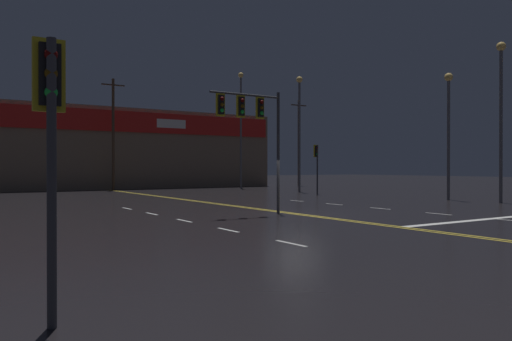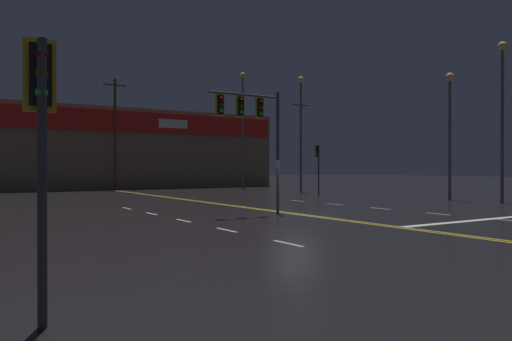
# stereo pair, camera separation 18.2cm
# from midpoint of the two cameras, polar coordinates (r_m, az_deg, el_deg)

# --- Properties ---
(ground_plane) EXTENTS (200.00, 200.00, 0.00)m
(ground_plane) POSITION_cam_midpoint_polar(r_m,az_deg,el_deg) (23.31, 4.67, -4.96)
(ground_plane) COLOR black
(road_markings) EXTENTS (16.66, 60.00, 0.01)m
(road_markings) POSITION_cam_midpoint_polar(r_m,az_deg,el_deg) (23.03, 9.02, -5.01)
(road_markings) COLOR gold
(road_markings) RESTS_ON ground
(traffic_signal_median) EXTENTS (3.66, 0.36, 5.67)m
(traffic_signal_median) POSITION_cam_midpoint_polar(r_m,az_deg,el_deg) (22.61, -0.47, 6.13)
(traffic_signal_median) COLOR #38383D
(traffic_signal_median) RESTS_ON ground
(traffic_signal_corner_northeast) EXTENTS (0.42, 0.36, 3.99)m
(traffic_signal_corner_northeast) POSITION_cam_midpoint_polar(r_m,az_deg,el_deg) (40.36, 7.20, 1.43)
(traffic_signal_corner_northeast) COLOR #38383D
(traffic_signal_corner_northeast) RESTS_ON ground
(traffic_signal_corner_southwest) EXTENTS (0.42, 0.36, 3.89)m
(traffic_signal_corner_southwest) POSITION_cam_midpoint_polar(r_m,az_deg,el_deg) (7.33, -22.74, 5.94)
(traffic_signal_corner_southwest) COLOR #38383D
(traffic_signal_corner_southwest) RESTS_ON ground
(streetlight_near_right) EXTENTS (0.56, 0.56, 8.48)m
(streetlight_near_right) POSITION_cam_midpoint_polar(r_m,az_deg,el_deg) (35.83, 21.41, 5.66)
(streetlight_near_right) COLOR #59595E
(streetlight_near_right) RESTS_ON ground
(streetlight_median_approach) EXTENTS (0.56, 0.56, 12.18)m
(streetlight_median_approach) POSITION_cam_midpoint_polar(r_m,az_deg,el_deg) (52.75, -1.44, 6.15)
(streetlight_median_approach) COLOR #59595E
(streetlight_median_approach) RESTS_ON ground
(streetlight_far_left) EXTENTS (0.56, 0.56, 9.81)m
(streetlight_far_left) POSITION_cam_midpoint_polar(r_m,az_deg,el_deg) (34.04, 26.47, 7.18)
(streetlight_far_left) COLOR #59595E
(streetlight_far_left) RESTS_ON ground
(streetlight_far_median) EXTENTS (0.56, 0.56, 10.21)m
(streetlight_far_median) POSITION_cam_midpoint_polar(r_m,az_deg,el_deg) (44.38, 5.27, 5.88)
(streetlight_far_median) COLOR #59595E
(streetlight_far_median) RESTS_ON ground
(building_backdrop) EXTENTS (37.55, 10.23, 8.16)m
(building_backdrop) POSITION_cam_midpoint_polar(r_m,az_deg,el_deg) (55.46, -17.72, 2.31)
(building_backdrop) COLOR #7A6651
(building_backdrop) RESTS_ON ground
(utility_pole_row) EXTENTS (47.66, 0.26, 11.77)m
(utility_pole_row) POSITION_cam_midpoint_polar(r_m,az_deg,el_deg) (49.09, -17.27, 4.40)
(utility_pole_row) COLOR #4C3828
(utility_pole_row) RESTS_ON ground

